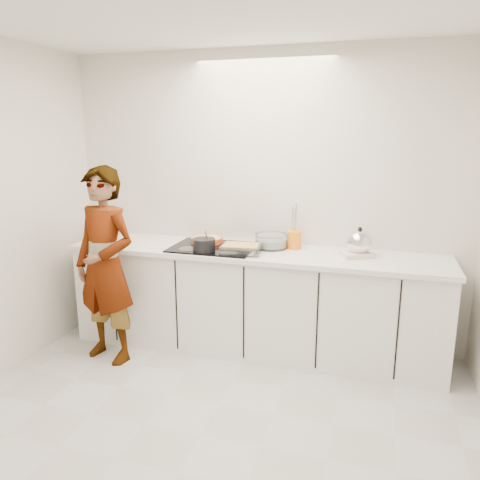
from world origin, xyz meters
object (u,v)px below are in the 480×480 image
(hob, at_px, (214,247))
(tart_dish, at_px, (207,240))
(saucepan, at_px, (204,245))
(mixing_bowl, at_px, (271,241))
(utensil_crock, at_px, (294,240))
(kettle, at_px, (359,244))
(cook, at_px, (105,266))
(baking_dish, at_px, (241,248))

(hob, distance_m, tart_dish, 0.17)
(tart_dish, xyz_separation_m, saucepan, (0.08, -0.28, 0.03))
(mixing_bowl, height_order, utensil_crock, utensil_crock)
(utensil_crock, bearing_deg, kettle, -9.18)
(mixing_bowl, relative_size, cook, 0.21)
(mixing_bowl, distance_m, kettle, 0.75)
(hob, xyz_separation_m, tart_dish, (-0.11, 0.12, 0.03))
(hob, relative_size, tart_dish, 2.22)
(hob, bearing_deg, kettle, 4.59)
(hob, xyz_separation_m, saucepan, (-0.03, -0.16, 0.06))
(mixing_bowl, distance_m, cook, 1.41)
(kettle, bearing_deg, tart_dish, 178.97)
(kettle, distance_m, cook, 2.09)
(baking_dish, distance_m, utensil_crock, 0.49)
(mixing_bowl, bearing_deg, tart_dish, -178.10)
(saucepan, distance_m, kettle, 1.28)
(saucepan, xyz_separation_m, baking_dish, (0.31, 0.05, -0.02))
(saucepan, distance_m, baking_dish, 0.31)
(tart_dish, xyz_separation_m, mixing_bowl, (0.59, 0.02, 0.02))
(baking_dish, relative_size, cook, 0.21)
(kettle, height_order, cook, cook)
(hob, height_order, tart_dish, tart_dish)
(hob, distance_m, baking_dish, 0.30)
(baking_dish, xyz_separation_m, mixing_bowl, (0.20, 0.25, 0.01))
(saucepan, height_order, mixing_bowl, saucepan)
(tart_dish, relative_size, utensil_crock, 2.11)
(kettle, bearing_deg, hob, -175.41)
(cook, bearing_deg, tart_dish, 55.33)
(saucepan, relative_size, cook, 0.15)
(mixing_bowl, bearing_deg, utensil_crock, 13.21)
(mixing_bowl, bearing_deg, saucepan, -149.04)
(baking_dish, bearing_deg, saucepan, -169.92)
(utensil_crock, bearing_deg, saucepan, -153.48)
(tart_dish, bearing_deg, utensil_crock, 4.75)
(tart_dish, height_order, mixing_bowl, mixing_bowl)
(kettle, bearing_deg, baking_dish, -167.69)
(hob, relative_size, cook, 0.44)
(hob, xyz_separation_m, utensil_crock, (0.67, 0.19, 0.07))
(baking_dish, bearing_deg, tart_dish, 149.54)
(hob, bearing_deg, cook, -148.02)
(baking_dish, xyz_separation_m, kettle, (0.94, 0.21, 0.05))
(baking_dish, xyz_separation_m, utensil_crock, (0.39, 0.29, 0.03))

